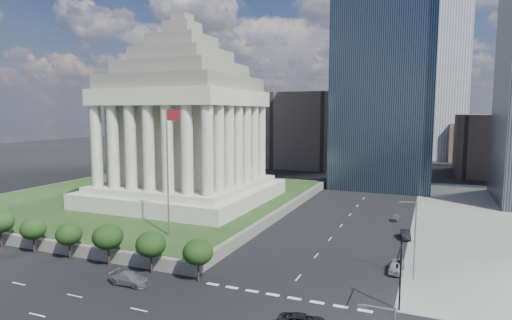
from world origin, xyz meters
The scene contains 15 objects.
ground centered at (0.00, 100.00, 0.00)m, with size 500.00×500.00×0.00m, color black.
plaza_terrace centered at (-45.00, 50.00, 0.90)m, with size 66.00×70.00×1.80m, color #605D52.
plaza_lawn centered at (-45.00, 50.00, 1.85)m, with size 64.00×68.00×0.10m, color #203C18.
war_memorial centered at (-34.00, 48.00, 21.40)m, with size 34.00×34.00×39.00m, color #ACA790, non-canonical shape.
flagpole centered at (-21.83, 24.00, 13.11)m, with size 2.52×0.24×20.00m.
tree_row centered at (-35.50, 14.00, 3.00)m, with size 53.00×4.00×6.00m, color black, non-canonical shape.
midrise_glass centered at (2.00, 95.00, 30.00)m, with size 26.00×26.00×60.00m, color black.
building_filler_ne centered at (32.00, 130.00, 10.00)m, with size 20.00×30.00×20.00m, color brown.
building_filler_nw centered at (-30.00, 130.00, 14.00)m, with size 24.00×30.00×28.00m, color brown.
traffic_signal_ne centered at (12.50, 13.70, 5.25)m, with size 0.30×5.74×8.00m.
street_lamp_north centered at (13.33, 25.00, 5.66)m, with size 2.13×0.22×10.00m.
suv_grey centered at (-18.22, 10.00, 0.75)m, with size 5.15×2.09×1.49m, color slate.
parked_sedan_near centered at (11.32, 26.77, 0.78)m, with size 1.84×4.57×1.56m, color #9BA0A4.
parked_sedan_mid centered at (11.50, 42.79, 0.69)m, with size 4.21×1.47×1.39m, color black.
parked_sedan_far centered at (9.00, 54.93, 0.63)m, with size 1.49×3.70×1.26m, color #56575D.
Camera 1 is at (15.11, -30.14, 20.91)m, focal length 30.00 mm.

